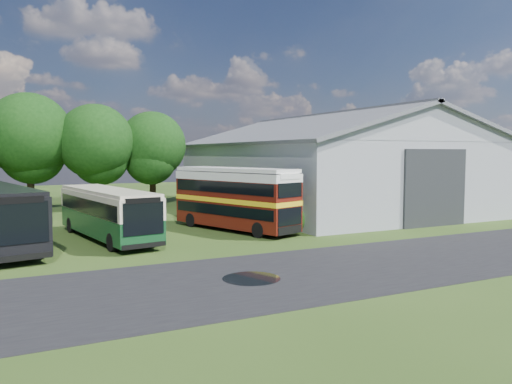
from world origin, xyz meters
TOP-DOWN VIEW (x-y plane):
  - ground at (0.00, 0.00)m, footprint 120.00×120.00m
  - asphalt_road at (3.00, -3.00)m, footprint 60.00×8.00m
  - puddle at (-1.50, -3.00)m, footprint 2.20×2.20m
  - storage_shed at (15.00, 15.98)m, footprint 18.80×24.80m
  - tree_mid at (-8.00, 24.80)m, footprint 6.80×6.80m
  - tree_right_a at (-3.00, 23.80)m, footprint 6.26×6.26m
  - tree_right_b at (2.00, 24.60)m, footprint 5.98×5.98m
  - shrub_front at (5.60, 6.00)m, footprint 1.70×1.70m
  - shrub_mid at (5.60, 8.00)m, footprint 1.60×1.60m
  - shrub_back at (5.60, 10.00)m, footprint 1.80×1.80m
  - bus_green_single at (-4.78, 8.35)m, footprint 3.89×10.30m
  - bus_maroon_double at (2.80, 8.22)m, footprint 5.08×9.18m

SIDE VIEW (x-z plane):
  - ground at x=0.00m, z-range 0.00..0.00m
  - asphalt_road at x=3.00m, z-range -0.01..0.01m
  - puddle at x=-1.50m, z-range -0.01..0.01m
  - shrub_front at x=5.60m, z-range -0.85..0.85m
  - shrub_mid at x=5.60m, z-range -0.80..0.80m
  - shrub_back at x=5.60m, z-range -0.90..0.90m
  - bus_green_single at x=-4.78m, z-range 0.09..2.86m
  - bus_maroon_double at x=2.80m, z-range 0.00..3.83m
  - storage_shed at x=15.00m, z-range 0.09..8.24m
  - tree_right_b at x=2.00m, z-range 1.21..9.66m
  - tree_right_a at x=-3.00m, z-range 1.27..10.10m
  - tree_mid at x=-8.00m, z-range 1.38..10.98m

